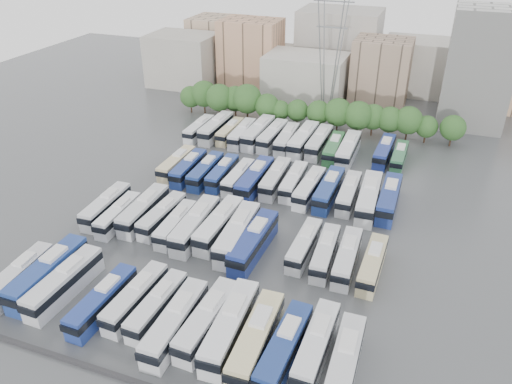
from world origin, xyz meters
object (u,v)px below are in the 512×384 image
(bus_r0_s4, at_px, (102,301))
(bus_r3_s0, at_px, (199,129))
(bus_r0_s6, at_px, (157,306))
(bus_r1_s7, at_px, (237,233))
(bus_r2_s6, at_px, (255,179))
(bus_r1_s2, at_px, (144,210))
(bus_r3_s1, at_px, (216,128))
(bus_r0_s8, at_px, (207,320))
(bus_r1_s11, at_px, (325,252))
(bus_r3_s8, at_px, (319,142))
(bus_r3_s4, at_px, (258,132))
(bus_r2_s7, at_px, (275,178))
(bus_r1_s5, at_px, (195,225))
(bus_r1_s0, at_px, (106,206))
(bus_r2_s3, at_px, (206,171))
(bus_r0_s5, at_px, (136,297))
(bus_r3_s9, at_px, (334,148))
(bus_r3_s5, at_px, (273,136))
(bus_r2_s8, at_px, (294,181))
(bus_r1_s1, at_px, (118,215))
(bus_r3_s6, at_px, (287,139))
(bus_r0_s2, at_px, (64,282))
(bus_r1_s12, at_px, (347,257))
(bus_r3_s13, at_px, (399,156))
(bus_r3_s3, at_px, (242,134))
(bus_r1_s3, at_px, (162,215))
(bus_r1_s13, at_px, (372,264))
(bus_r3_s10, at_px, (348,150))
(bus_r3_s12, at_px, (384,151))
(bus_r2_s12, at_px, (369,197))
(bus_r0_s13, at_px, (344,363))
(apartment_tower, at_px, (479,68))
(bus_r0_s10, at_px, (256,339))
(bus_r3_s7, at_px, (303,139))
(bus_r0_s12, at_px, (316,345))
(bus_r2_s11, at_px, (349,193))
(bus_r0_s7, at_px, (175,322))
(bus_r0_s1, at_px, (48,273))
(bus_r2_s4, at_px, (222,173))
(bus_r0_s9, at_px, (230,326))
(bus_r2_s5, at_px, (238,177))
(bus_r0_s0, at_px, (20,276))
(bus_r1_s6, at_px, (219,224))
(bus_r1_s8, at_px, (254,241))
(bus_r2_s13, at_px, (389,198))
(bus_r0_s11, at_px, (284,348))
(bus_r2_s1, at_px, (177,164))

(bus_r0_s4, xyz_separation_m, bus_r3_s0, (-13.22, 54.35, -0.09))
(bus_r0_s6, bearing_deg, bus_r1_s7, 80.36)
(bus_r2_s6, bearing_deg, bus_r1_s2, -128.93)
(bus_r3_s1, bearing_deg, bus_r0_s8, -66.12)
(bus_r1_s11, bearing_deg, bus_r0_s6, -135.67)
(bus_r3_s8, bearing_deg, bus_r3_s4, -179.76)
(bus_r2_s7, bearing_deg, bus_r1_s5, -110.53)
(bus_r1_s0, height_order, bus_r2_s3, bus_r2_s3)
(bus_r0_s5, xyz_separation_m, bus_r3_s9, (13.36, 52.26, 0.02))
(bus_r3_s5, bearing_deg, bus_r2_s8, -58.77)
(bus_r1_s1, height_order, bus_r3_s6, bus_r3_s6)
(bus_r0_s2, distance_m, bus_r1_s12, 37.69)
(bus_r3_s13, bearing_deg, bus_r3_s3, -178.63)
(bus_r1_s3, height_order, bus_r1_s13, bus_r1_s3)
(bus_r3_s6, bearing_deg, bus_r2_s7, -81.64)
(bus_r3_s9, bearing_deg, bus_r3_s10, -4.30)
(bus_r3_s5, xyz_separation_m, bus_r3_s12, (23.29, 0.40, -0.08))
(bus_r2_s12, bearing_deg, bus_r0_s2, -135.51)
(bus_r0_s13, height_order, bus_r3_s0, bus_r0_s13)
(apartment_tower, distance_m, bus_r3_s12, 33.01)
(bus_r0_s10, bearing_deg, bus_r3_s13, 78.47)
(bus_r0_s6, relative_size, bus_r1_s11, 1.00)
(bus_r0_s13, bearing_deg, bus_r3_s7, 108.81)
(bus_r0_s12, distance_m, bus_r3_s8, 55.36)
(bus_r0_s10, height_order, bus_r3_s9, bus_r0_s10)
(bus_r2_s11, distance_m, bus_r3_s13, 19.07)
(apartment_tower, relative_size, bus_r2_s6, 1.98)
(bus_r1_s5, height_order, bus_r3_s6, bus_r1_s5)
(bus_r0_s7, height_order, bus_r2_s3, bus_r0_s7)
(bus_r0_s1, xyz_separation_m, bus_r1_s12, (36.21, 17.37, -0.31))
(bus_r0_s6, xyz_separation_m, bus_r1_s2, (-13.14, 18.50, 0.21))
(bus_r0_s13, bearing_deg, bus_r2_s4, 128.59)
(bus_r0_s9, height_order, bus_r2_s5, bus_r0_s9)
(bus_r0_s0, relative_size, bus_r3_s8, 0.92)
(bus_r1_s6, bearing_deg, bus_r0_s2, -123.00)
(bus_r0_s2, height_order, bus_r0_s9, bus_r0_s9)
(bus_r1_s8, relative_size, bus_r2_s8, 1.18)
(bus_r1_s0, relative_size, bus_r1_s3, 1.03)
(bus_r2_s13, distance_m, bus_r3_s3, 37.46)
(bus_r0_s12, bearing_deg, bus_r0_s5, -178.76)
(bus_r1_s6, distance_m, bus_r3_s13, 41.73)
(bus_r0_s9, relative_size, bus_r3_s8, 1.04)
(bus_r1_s2, relative_size, bus_r3_s1, 0.96)
(bus_r3_s4, bearing_deg, bus_r3_s10, -4.35)
(bus_r0_s11, xyz_separation_m, bus_r1_s12, (3.24, 18.83, -0.13))
(bus_r0_s1, height_order, bus_r0_s5, bus_r0_s1)
(bus_r3_s3, bearing_deg, bus_r1_s2, -97.07)
(bus_r1_s7, distance_m, bus_r2_s5, 18.59)
(bus_r2_s1, distance_m, bus_r2_s6, 16.19)
(bus_r2_s13, bearing_deg, bus_r1_s5, -145.31)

